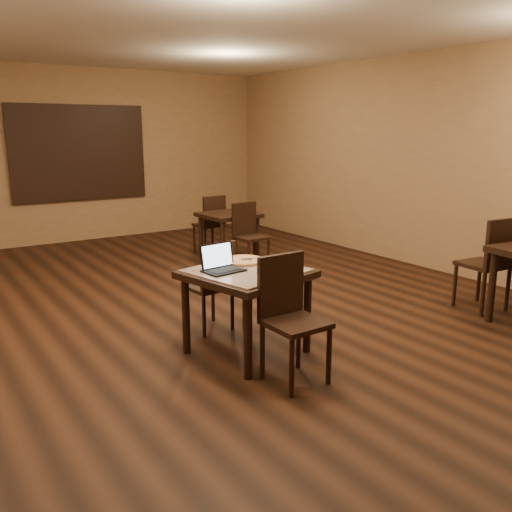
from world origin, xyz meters
TOP-DOWN VIEW (x-y plane):
  - ground at (0.00, 0.00)m, footprint 10.00×10.00m
  - wall_back at (0.00, 5.00)m, footprint 8.00×0.02m
  - wall_right at (4.00, 0.00)m, footprint 0.02×10.00m
  - ceiling at (0.00, 0.00)m, footprint 8.00×10.00m
  - mural at (0.50, 4.96)m, footprint 2.34×0.05m
  - tiled_table at (0.18, -0.89)m, footprint 1.10×1.10m
  - chair_main_near at (0.18, -1.51)m, footprint 0.44×0.44m
  - chair_main_far at (0.19, -0.27)m, footprint 0.43×0.43m
  - laptop at (-0.02, -0.79)m, footprint 0.36×0.29m
  - plate at (0.40, -1.07)m, footprint 0.25×0.25m
  - pizza_slice at (0.40, -1.07)m, footprint 0.26×0.26m
  - pizza_pan at (0.30, -0.65)m, footprint 0.36×0.36m
  - pizza_whole at (0.30, -0.65)m, footprint 0.37×0.37m
  - spatula at (0.32, -0.67)m, footprint 0.25×0.23m
  - napkin_roll at (0.58, -1.03)m, footprint 0.12×0.16m
  - other_table_a at (1.87, 2.22)m, footprint 0.80×0.80m
  - other_table_a_chair_near at (1.87, 1.67)m, footprint 0.42×0.42m
  - other_table_a_chair_far at (1.87, 2.76)m, footprint 0.42×0.42m
  - other_table_c_chair_far at (2.99, -1.41)m, footprint 0.50×0.50m

SIDE VIEW (x-z plane):
  - ground at x=0.00m, z-range 0.00..0.00m
  - chair_main_far at x=0.19m, z-range 0.06..0.96m
  - other_table_a_chair_near at x=1.87m, z-range 0.06..0.99m
  - other_table_a_chair_far at x=1.87m, z-range 0.06..0.99m
  - chair_main_near at x=0.18m, z-range 0.06..1.06m
  - other_table_c_chair_far at x=2.99m, z-range 0.07..1.11m
  - other_table_a at x=1.87m, z-range 0.24..0.96m
  - tiled_table at x=0.18m, z-range 0.28..1.04m
  - pizza_pan at x=0.30m, z-range 0.76..0.77m
  - plate at x=0.40m, z-range 0.76..0.78m
  - napkin_roll at x=0.58m, z-range 0.76..0.80m
  - pizza_whole at x=0.30m, z-range 0.77..0.80m
  - pizza_slice at x=0.40m, z-range 0.77..0.80m
  - spatula at x=0.32m, z-range 0.78..0.80m
  - laptop at x=-0.02m, z-range 0.71..0.94m
  - wall_back at x=0.00m, z-range 0.00..3.00m
  - wall_right at x=4.00m, z-range 0.00..3.00m
  - mural at x=0.50m, z-range 0.73..2.37m
  - ceiling at x=0.00m, z-range 2.99..3.01m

